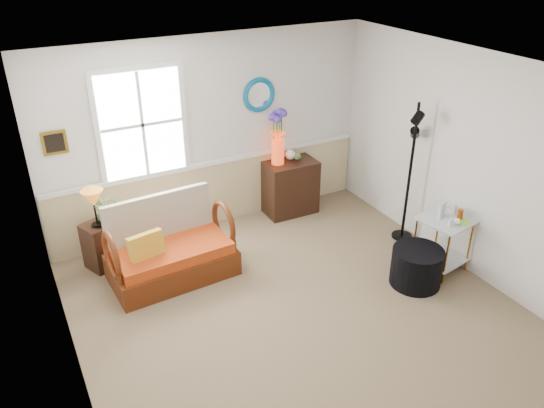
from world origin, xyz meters
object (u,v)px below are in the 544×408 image
cabinet (290,187)px  ottoman (417,267)px  floor_lamp (410,174)px  lamp_stand (100,246)px  loveseat (170,242)px  side_table (442,244)px

cabinet → ottoman: cabinet is taller
cabinet → ottoman: size_ratio=1.34×
floor_lamp → ottoman: bearing=-139.7°
lamp_stand → cabinet: (2.74, 0.15, 0.10)m
lamp_stand → cabinet: cabinet is taller
loveseat → ottoman: loveseat is taller
loveseat → lamp_stand: bearing=136.1°
cabinet → floor_lamp: floor_lamp is taller
loveseat → lamp_stand: (-0.70, 0.60, -0.17)m
side_table → lamp_stand: bearing=151.2°
floor_lamp → cabinet: bearing=108.5°
loveseat → side_table: bearing=-28.5°
cabinet → ottoman: bearing=-78.2°
loveseat → side_table: size_ratio=2.08×
lamp_stand → loveseat: bearing=-40.9°
floor_lamp → ottoman: floor_lamp is taller
loveseat → ottoman: 2.88m
lamp_stand → cabinet: 2.75m
lamp_stand → side_table: bearing=-28.8°
lamp_stand → floor_lamp: floor_lamp is taller
side_table → ottoman: 0.49m
lamp_stand → floor_lamp: bearing=-18.0°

